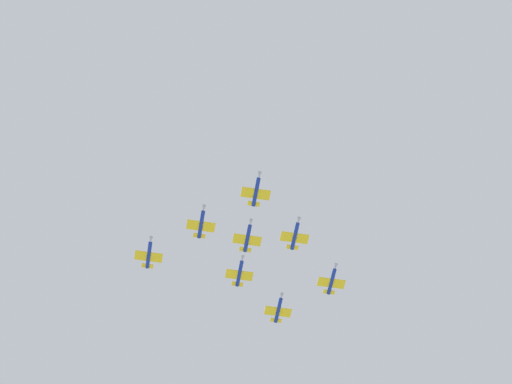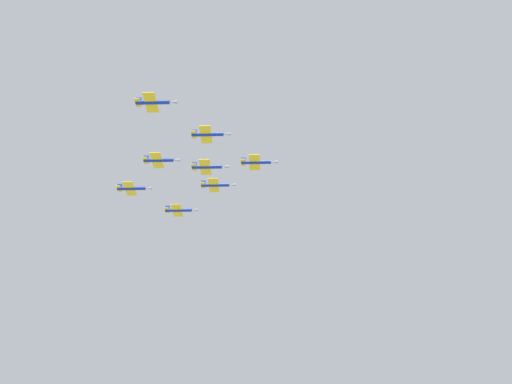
{
  "view_description": "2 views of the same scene",
  "coord_description": "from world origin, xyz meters",
  "px_view_note": "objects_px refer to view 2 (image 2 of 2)",
  "views": [
    {
      "loc": [
        -139.98,
        -6.73,
        2.49
      ],
      "look_at": [
        -4.41,
        12.89,
        216.5
      ],
      "focal_mm": 65.77,
      "sensor_mm": 36.0,
      "label": 1
    },
    {
      "loc": [
        -53.16,
        154.36,
        109.89
      ],
      "look_at": [
        -1.45,
        4.49,
        211.72
      ],
      "focal_mm": 43.44,
      "sensor_mm": 36.0,
      "label": 2
    }
  ],
  "objects_px": {
    "jet_port_inner": "(216,185)",
    "jet_port_trail": "(159,160)",
    "jet_starboard_outer": "(179,210)",
    "jet_lead": "(257,162)",
    "jet_starboard_trail": "(132,188)",
    "jet_center_rear": "(154,102)",
    "jet_starboard_inner": "(208,134)",
    "jet_port_outer": "(208,167)"
  },
  "relations": [
    {
      "from": "jet_port_inner",
      "to": "jet_port_trail",
      "type": "relative_size",
      "value": 1.0
    },
    {
      "from": "jet_starboard_outer",
      "to": "jet_port_trail",
      "type": "xyz_separation_m",
      "value": [
        -5.53,
        26.11,
        1.5
      ]
    },
    {
      "from": "jet_lead",
      "to": "jet_starboard_trail",
      "type": "distance_m",
      "value": 41.99
    },
    {
      "from": "jet_center_rear",
      "to": "jet_port_inner",
      "type": "bearing_deg",
      "value": 161.57
    },
    {
      "from": "jet_lead",
      "to": "jet_port_inner",
      "type": "bearing_deg",
      "value": -135.0
    },
    {
      "from": "jet_starboard_outer",
      "to": "jet_center_rear",
      "type": "xyz_separation_m",
      "value": [
        -16.12,
        50.61,
        1.06
      ]
    },
    {
      "from": "jet_port_inner",
      "to": "jet_starboard_outer",
      "type": "distance_m",
      "value": 18.81
    },
    {
      "from": "jet_starboard_inner",
      "to": "jet_starboard_outer",
      "type": "bearing_deg",
      "value": -161.57
    },
    {
      "from": "jet_starboard_inner",
      "to": "jet_lead",
      "type": "bearing_deg",
      "value": 135.0
    },
    {
      "from": "jet_port_outer",
      "to": "jet_starboard_outer",
      "type": "distance_m",
      "value": 29.15
    },
    {
      "from": "jet_starboard_outer",
      "to": "jet_starboard_trail",
      "type": "distance_m",
      "value": 18.78
    },
    {
      "from": "jet_port_inner",
      "to": "jet_starboard_trail",
      "type": "bearing_deg",
      "value": -90.0
    },
    {
      "from": "jet_lead",
      "to": "jet_port_inner",
      "type": "height_order",
      "value": "jet_port_inner"
    },
    {
      "from": "jet_center_rear",
      "to": "jet_starboard_trail",
      "type": "relative_size",
      "value": 1.0
    },
    {
      "from": "jet_port_inner",
      "to": "jet_starboard_inner",
      "type": "xyz_separation_m",
      "value": [
        -8.06,
        25.31,
        -0.5
      ]
    },
    {
      "from": "jet_port_trail",
      "to": "jet_starboard_trail",
      "type": "height_order",
      "value": "jet_port_trail"
    },
    {
      "from": "jet_starboard_inner",
      "to": "jet_port_outer",
      "type": "xyz_separation_m",
      "value": [
        5.29,
        -12.25,
        -1.79
      ]
    },
    {
      "from": "jet_port_inner",
      "to": "jet_starboard_outer",
      "type": "bearing_deg",
      "value": -135.0
    },
    {
      "from": "jet_starboard_inner",
      "to": "jet_port_trail",
      "type": "xyz_separation_m",
      "value": [
        19.21,
        -7.82,
        0.91
      ]
    },
    {
      "from": "jet_port_outer",
      "to": "jet_center_rear",
      "type": "distance_m",
      "value": 29.21
    },
    {
      "from": "jet_starboard_inner",
      "to": "jet_center_rear",
      "type": "bearing_deg",
      "value": -45.0
    },
    {
      "from": "jet_lead",
      "to": "jet_starboard_trail",
      "type": "height_order",
      "value": "jet_lead"
    },
    {
      "from": "jet_starboard_inner",
      "to": "jet_starboard_trail",
      "type": "bearing_deg",
      "value": -135.0
    },
    {
      "from": "jet_port_inner",
      "to": "jet_center_rear",
      "type": "bearing_deg",
      "value": -18.43
    },
    {
      "from": "jet_port_inner",
      "to": "jet_starboard_outer",
      "type": "relative_size",
      "value": 1.0
    },
    {
      "from": "jet_starboard_trail",
      "to": "jet_port_outer",
      "type": "bearing_deg",
      "value": 62.24
    },
    {
      "from": "jet_port_inner",
      "to": "jet_starboard_outer",
      "type": "xyz_separation_m",
      "value": [
        16.68,
        -8.62,
        -1.09
      ]
    },
    {
      "from": "jet_starboard_inner",
      "to": "jet_starboard_trail",
      "type": "relative_size",
      "value": 1.0
    },
    {
      "from": "jet_port_inner",
      "to": "jet_starboard_inner",
      "type": "distance_m",
      "value": 26.56
    },
    {
      "from": "jet_center_rear",
      "to": "jet_starboard_outer",
      "type": "bearing_deg",
      "value": -180.0
    },
    {
      "from": "jet_starboard_inner",
      "to": "jet_port_outer",
      "type": "height_order",
      "value": "jet_starboard_inner"
    },
    {
      "from": "jet_starboard_outer",
      "to": "jet_starboard_inner",
      "type": "bearing_deg",
      "value": 18.43
    },
    {
      "from": "jet_port_outer",
      "to": "jet_center_rear",
      "type": "relative_size",
      "value": 1.0
    },
    {
      "from": "jet_port_inner",
      "to": "jet_port_outer",
      "type": "xyz_separation_m",
      "value": [
        -2.76,
        13.06,
        -2.29
      ]
    },
    {
      "from": "jet_starboard_inner",
      "to": "jet_center_rear",
      "type": "distance_m",
      "value": 18.79
    },
    {
      "from": "jet_port_outer",
      "to": "jet_starboard_outer",
      "type": "xyz_separation_m",
      "value": [
        19.45,
        -21.68,
        1.19
      ]
    },
    {
      "from": "jet_center_rear",
      "to": "jet_port_trail",
      "type": "relative_size",
      "value": 1.0
    },
    {
      "from": "jet_starboard_outer",
      "to": "jet_starboard_trail",
      "type": "relative_size",
      "value": 1.0
    },
    {
      "from": "jet_port_outer",
      "to": "jet_port_trail",
      "type": "height_order",
      "value": "jet_port_trail"
    },
    {
      "from": "jet_port_inner",
      "to": "jet_port_trail",
      "type": "height_order",
      "value": "jet_port_trail"
    },
    {
      "from": "jet_starboard_outer",
      "to": "jet_starboard_trail",
      "type": "bearing_deg",
      "value": -45.0
    },
    {
      "from": "jet_lead",
      "to": "jet_center_rear",
      "type": "relative_size",
      "value": 1.0
    }
  ]
}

